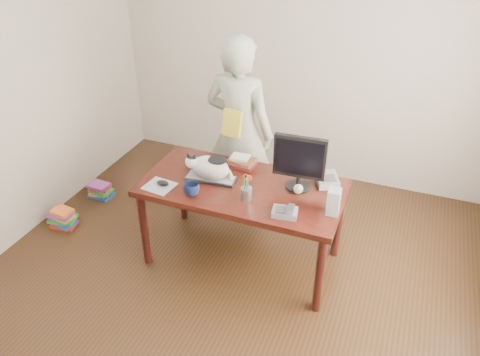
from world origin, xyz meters
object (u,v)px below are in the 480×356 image
mouse (163,183)px  person (239,132)px  pen_cup (246,192)px  coffee_mug (191,189)px  speaker (334,202)px  baseball (298,189)px  book_stack (241,162)px  monitor (300,160)px  cat (209,167)px  desk (246,196)px  keyboard (211,178)px  book_pile_b (101,190)px  phone (285,212)px  calculator (327,180)px  book_pile_a (63,218)px

mouse → person: person is taller
pen_cup → coffee_mug: (-0.41, -0.10, -0.01)m
pen_cup → mouse: 0.69m
speaker → baseball: bearing=148.7°
pen_cup → book_stack: 0.50m
monitor → mouse: (-1.00, -0.35, -0.23)m
cat → pen_cup: bearing=-26.6°
desk → keyboard: size_ratio=3.77×
coffee_mug → person: (0.05, 0.88, 0.09)m
coffee_mug → book_pile_b: 1.70m
book_stack → phone: bearing=-40.3°
phone → calculator: bearing=61.9°
mouse → phone: size_ratio=0.54×
coffee_mug → book_pile_a: bearing=177.6°
desk → book_pile_b: (-1.72, 0.27, -0.53)m
monitor → phone: (0.01, -0.37, -0.23)m
mouse → phone: (1.01, -0.02, 0.00)m
desk → keyboard: bearing=-162.2°
keyboard → calculator: 0.93m
cat → person: 0.63m
mouse → book_pile_a: mouse is taller
phone → desk: bearing=133.4°
coffee_mug → baseball: bearing=23.0°
mouse → cat: bearing=42.1°
coffee_mug → phone: coffee_mug is taller
baseball → mouse: bearing=-164.3°
keyboard → pen_cup: (0.37, -0.16, 0.05)m
keyboard → phone: bearing=-24.0°
mouse → calculator: (1.20, 0.51, 0.01)m
desk → phone: (0.43, -0.33, 0.18)m
desk → baseball: size_ratio=21.55×
speaker → keyboard: bearing=171.7°
coffee_mug → calculator: (0.93, 0.54, -0.02)m
coffee_mug → baseball: (0.75, 0.32, -0.01)m
calculator → monitor: bearing=-163.8°
mouse → baseball: size_ratio=1.45×
keyboard → book_pile_b: keyboard is taller
book_pile_a → mouse: bearing=-1.4°
monitor → phone: monitor is taller
mouse → person: bearing=76.0°
monitor → book_stack: monitor is taller
phone → baseball: phone is taller
keyboard → calculator: calculator is taller
desk → book_stack: 0.30m
keyboard → calculator: (0.88, 0.29, 0.02)m
phone → baseball: 0.31m
book_stack → book_pile_b: bearing=-178.0°
monitor → book_pile_a: monitor is taller
phone → person: bearing=119.7°
calculator → book_pile_a: (-2.36, -0.48, -0.69)m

